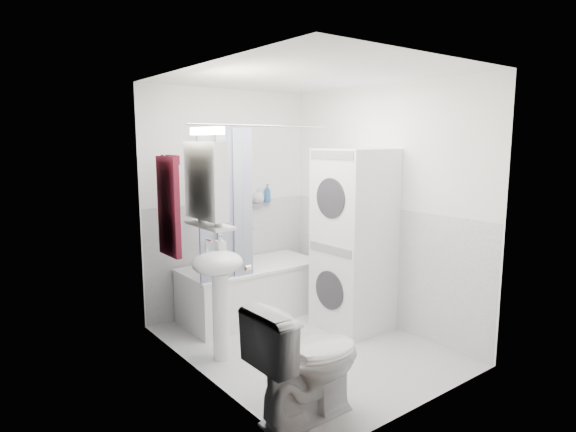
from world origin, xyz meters
TOP-DOWN VIEW (x-y plane):
  - floor at (0.00, 0.00)m, footprint 2.60×2.60m
  - room_walls at (0.00, 0.00)m, footprint 2.60×2.60m
  - wainscot at (0.00, 0.29)m, footprint 1.98×2.58m
  - door at (-0.95, -0.55)m, footprint 0.05×2.00m
  - bathtub at (0.02, 0.92)m, footprint 1.47×0.70m
  - tub_spout at (0.22, 1.25)m, footprint 0.04×0.12m
  - curtain_rod at (0.02, 0.63)m, footprint 1.65×0.02m
  - shower_curtain at (-0.43, 0.63)m, footprint 0.55×0.02m
  - sink at (-0.75, 0.22)m, footprint 0.44×0.37m
  - medicine_cabinet at (-0.90, 0.10)m, footprint 0.13×0.50m
  - shelf at (-0.89, 0.10)m, footprint 0.18×0.54m
  - shower_caddy at (0.27, 1.24)m, footprint 0.22×0.06m
  - towel at (-0.94, 0.75)m, footprint 0.07×0.38m
  - washer_dryer at (0.68, 0.06)m, footprint 0.64×0.63m
  - toilet at (-0.72, -0.91)m, footprint 0.81×0.46m
  - soap_pump at (-0.71, 0.25)m, footprint 0.08×0.17m
  - shelf_bottle at (-0.89, -0.05)m, footprint 0.07×0.18m
  - shelf_cup at (-0.89, 0.22)m, footprint 0.10×0.09m
  - shampoo_a at (0.35, 1.24)m, footprint 0.13×0.17m
  - shampoo_b at (0.47, 1.24)m, footprint 0.08×0.21m

SIDE VIEW (x-z plane):
  - floor at x=0.00m, z-range 0.00..0.00m
  - bathtub at x=0.02m, z-range 0.03..0.59m
  - toilet at x=-0.72m, z-range 0.00..0.80m
  - wainscot at x=0.00m, z-range -0.69..1.89m
  - sink at x=-0.75m, z-range 0.18..1.22m
  - tub_spout at x=0.22m, z-range 0.86..0.90m
  - washer_dryer at x=0.68m, z-range 0.00..1.78m
  - soap_pump at x=-0.71m, z-range 0.91..0.99m
  - door at x=-0.95m, z-range 0.00..2.00m
  - shower_caddy at x=0.27m, z-range 1.14..1.16m
  - shelf at x=-0.89m, z-range 1.19..1.21m
  - shampoo_b at x=0.47m, z-range 1.16..1.24m
  - shampoo_a at x=0.35m, z-range 1.16..1.29m
  - shelf_bottle at x=-0.89m, z-range 1.21..1.28m
  - shower_curtain at x=-0.43m, z-range 0.52..1.98m
  - shelf_cup at x=-0.89m, z-range 1.21..1.31m
  - towel at x=-0.94m, z-range 0.85..1.75m
  - room_walls at x=0.00m, z-range 0.19..2.79m
  - medicine_cabinet at x=-0.90m, z-range 1.21..1.92m
  - curtain_rod at x=0.02m, z-range 1.99..2.01m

